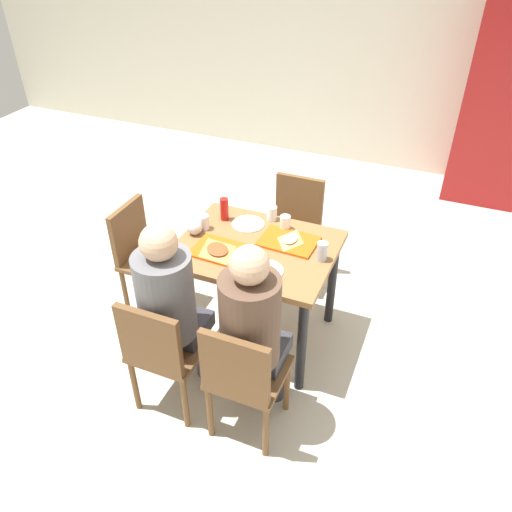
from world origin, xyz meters
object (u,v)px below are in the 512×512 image
chair_near_right (243,375)px  tray_red_near (221,251)px  pizza_slice_b (290,239)px  soda_can (322,251)px  chair_near_left (162,349)px  paper_plate_near_edge (265,271)px  person_in_red (170,301)px  condiment_bottle (224,209)px  plastic_cup_a (272,213)px  drink_fridge (501,105)px  chair_left_end (143,251)px  person_in_brown_jacket (253,325)px  paper_plate_center (248,224)px  plastic_cup_b (237,271)px  chair_far_side (295,223)px  foil_bundle (195,227)px  main_table (256,261)px  plastic_cup_c (204,222)px  plastic_cup_d (285,223)px  tray_red_far (288,241)px  pizza_slice_a (217,250)px

chair_near_right → tray_red_near: 0.82m
pizza_slice_b → soda_can: size_ratio=1.60×
chair_near_left → paper_plate_near_edge: (0.40, 0.56, 0.28)m
person_in_red → condiment_bottle: size_ratio=7.82×
person_in_red → condiment_bottle: bearing=94.9°
plastic_cup_a → drink_fridge: 2.86m
chair_near_right → chair_left_end: same height
chair_left_end → plastic_cup_a: plastic_cup_a is taller
person_in_red → soda_can: (0.67, 0.67, 0.09)m
person_in_brown_jacket → paper_plate_center: (-0.40, 0.87, 0.03)m
plastic_cup_b → person_in_brown_jacket: bearing=-53.6°
chair_far_side → person_in_brown_jacket: 1.47m
chair_near_left → condiment_bottle: condiment_bottle is taller
paper_plate_near_edge → drink_fridge: drink_fridge is taller
paper_plate_center → foil_bundle: bearing=-138.7°
plastic_cup_b → foil_bundle: same height
tray_red_near → paper_plate_near_edge: 0.33m
person_in_brown_jacket → drink_fridge: size_ratio=0.66×
main_table → chair_left_end: size_ratio=1.19×
chair_near_right → condiment_bottle: (-0.57, 1.01, 0.35)m
paper_plate_center → pizza_slice_b: (0.34, -0.10, 0.02)m
plastic_cup_c → condiment_bottle: (0.07, 0.16, 0.03)m
plastic_cup_c → paper_plate_center: bearing=32.8°
chair_near_left → chair_near_right: (0.50, 0.00, 0.00)m
paper_plate_near_edge → drink_fridge: 3.30m
tray_red_near → plastic_cup_d: plastic_cup_d is taller
tray_red_near → plastic_cup_a: (0.15, 0.48, 0.04)m
tray_red_near → paper_plate_near_edge: (0.32, -0.08, -0.00)m
person_in_red → plastic_cup_c: person_in_red is taller
tray_red_far → chair_near_left: bearing=-115.1°
chair_near_left → soda_can: size_ratio=6.90×
person_in_red → plastic_cup_b: (0.27, 0.30, 0.08)m
person_in_brown_jacket → soda_can: (0.17, 0.67, 0.09)m
chair_near_left → plastic_cup_c: size_ratio=8.42×
plastic_cup_b → foil_bundle: (-0.45, 0.32, 0.00)m
plastic_cup_b → paper_plate_center: bearing=107.3°
chair_far_side → paper_plate_center: bearing=-104.9°
plastic_cup_b → plastic_cup_c: size_ratio=1.00×
pizza_slice_a → plastic_cup_a: plastic_cup_a is taller
drink_fridge → person_in_red: bearing=-114.5°
chair_far_side → plastic_cup_d: bearing=-79.2°
plastic_cup_d → chair_near_right: bearing=-81.9°
plastic_cup_c → chair_far_side: bearing=61.2°
tray_red_far → pizza_slice_b: size_ratio=1.85×
paper_plate_near_edge → pizza_slice_a: bearing=170.4°
person_in_red → plastic_cup_d: person_in_red is taller
chair_far_side → person_in_red: bearing=-99.9°
plastic_cup_c → soda_can: (0.82, -0.04, 0.01)m
tray_red_far → pizza_slice_a: (-0.37, -0.28, 0.02)m
chair_far_side → pizza_slice_b: chair_far_side is taller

